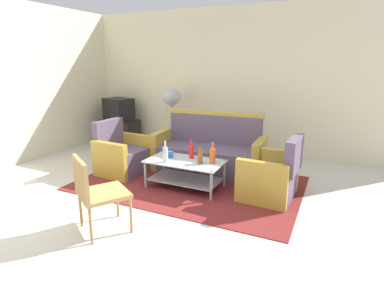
{
  "coord_description": "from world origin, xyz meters",
  "views": [
    {
      "loc": [
        1.89,
        -3.0,
        1.79
      ],
      "look_at": [
        0.04,
        0.89,
        0.65
      ],
      "focal_mm": 29.42,
      "sensor_mm": 36.0,
      "label": 1
    }
  ],
  "objects": [
    {
      "name": "bottle_brown",
      "position": [
        0.21,
        0.81,
        0.5
      ],
      "size": [
        0.07,
        0.07,
        0.23
      ],
      "color": "brown",
      "rests_on": "coffee_table"
    },
    {
      "name": "wicker_chair",
      "position": [
        -0.34,
        -0.68,
        0.49
      ],
      "size": [
        0.66,
        0.66,
        0.84
      ],
      "rotation": [
        0.0,
        0.0,
        -0.57
      ],
      "color": "#AD844C",
      "rests_on": "ground"
    },
    {
      "name": "pedestal_fan",
      "position": [
        -1.22,
        2.6,
        1.01
      ],
      "size": [
        0.36,
        0.36,
        1.27
      ],
      "color": "#2D2D33",
      "rests_on": "ground"
    },
    {
      "name": "bottle_clear",
      "position": [
        -0.26,
        0.66,
        0.53
      ],
      "size": [
        0.07,
        0.07,
        0.31
      ],
      "color": "silver",
      "rests_on": "coffee_table"
    },
    {
      "name": "wall_back",
      "position": [
        0.0,
        3.06,
        1.4
      ],
      "size": [
        6.52,
        0.12,
        2.8
      ],
      "color": "beige",
      "rests_on": "ground"
    },
    {
      "name": "rug",
      "position": [
        -0.05,
        0.99,
        0.01
      ],
      "size": [
        3.23,
        2.08,
        0.01
      ],
      "primitive_type": "cube",
      "color": "maroon",
      "rests_on": "ground"
    },
    {
      "name": "cup",
      "position": [
        -0.29,
        0.86,
        0.46
      ],
      "size": [
        0.08,
        0.08,
        0.1
      ],
      "primitive_type": "cylinder",
      "color": "#2659A5",
      "rests_on": "coffee_table"
    },
    {
      "name": "coffee_table",
      "position": [
        -0.04,
        0.82,
        0.27
      ],
      "size": [
        1.1,
        0.6,
        0.4
      ],
      "color": "silver",
      "rests_on": "rug"
    },
    {
      "name": "couch",
      "position": [
        0.01,
        1.63,
        0.32
      ],
      "size": [
        1.83,
        0.81,
        0.96
      ],
      "rotation": [
        0.0,
        0.0,
        3.19
      ],
      "color": "#5B4C60",
      "rests_on": "rug"
    },
    {
      "name": "bottle_red",
      "position": [
        -0.01,
        0.98,
        0.52
      ],
      "size": [
        0.07,
        0.07,
        0.28
      ],
      "color": "red",
      "rests_on": "coffee_table"
    },
    {
      "name": "tv_stand",
      "position": [
        -2.54,
        2.55,
        0.26
      ],
      "size": [
        0.8,
        0.5,
        0.52
      ],
      "primitive_type": "cube",
      "color": "black",
      "rests_on": "ground"
    },
    {
      "name": "television",
      "position": [
        -2.54,
        2.55,
        0.76
      ],
      "size": [
        0.69,
        0.58,
        0.48
      ],
      "rotation": [
        0.0,
        0.0,
        2.88
      ],
      "color": "black",
      "rests_on": "tv_stand"
    },
    {
      "name": "armchair_left",
      "position": [
        -1.25,
        0.96,
        0.29
      ],
      "size": [
        0.75,
        0.8,
        0.85
      ],
      "rotation": [
        0.0,
        0.0,
        -1.64
      ],
      "color": "#5B4C60",
      "rests_on": "rug"
    },
    {
      "name": "bottle_orange",
      "position": [
        0.36,
        0.89,
        0.52
      ],
      "size": [
        0.08,
        0.08,
        0.3
      ],
      "color": "#D85919",
      "rests_on": "coffee_table"
    },
    {
      "name": "ground_plane",
      "position": [
        0.0,
        0.0,
        0.0
      ],
      "size": [
        14.0,
        14.0,
        0.0
      ],
      "primitive_type": "plane",
      "color": "beige"
    },
    {
      "name": "armchair_right",
      "position": [
        1.15,
        1.01,
        0.29
      ],
      "size": [
        0.74,
        0.79,
        0.85
      ],
      "rotation": [
        0.0,
        0.0,
        1.52
      ],
      "color": "#5B4C60",
      "rests_on": "rug"
    }
  ]
}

